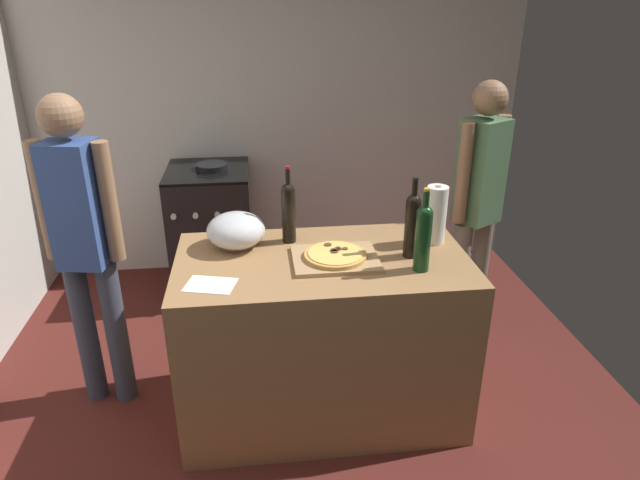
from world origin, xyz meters
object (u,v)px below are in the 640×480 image
wine_bottle_clear (412,222)px  person_in_stripes (84,239)px  person_in_red (478,200)px  paper_towel_roll (436,215)px  stove (212,230)px  pizza (335,255)px  mixing_bowl (236,230)px  wine_bottle_green (289,210)px  wine_bottle_dark (423,235)px

wine_bottle_clear → person_in_stripes: 1.58m
person_in_red → paper_towel_roll: bearing=-132.0°
person_in_red → stove: bearing=152.0°
stove → person_in_stripes: size_ratio=0.58×
pizza → person_in_stripes: (-1.19, 0.25, 0.03)m
mixing_bowl → wine_bottle_green: (0.26, 0.04, 0.08)m
wine_bottle_green → person_in_stripes: 1.00m
wine_bottle_green → stove: 1.43m
pizza → person_in_red: (0.93, 0.60, 0.01)m
pizza → stove: stove is taller
wine_bottle_dark → wine_bottle_clear: bearing=93.4°
person_in_stripes → stove: bearing=67.2°
wine_bottle_clear → person_in_stripes: person_in_stripes is taller
person_in_red → wine_bottle_green: bearing=-162.7°
wine_bottle_clear → stove: wine_bottle_clear is taller
wine_bottle_green → wine_bottle_dark: bearing=-34.1°
paper_towel_roll → person_in_red: 0.61m
wine_bottle_dark → stove: bearing=123.6°
paper_towel_roll → wine_bottle_dark: (-0.15, -0.29, 0.03)m
pizza → wine_bottle_green: (-0.20, 0.25, 0.14)m
wine_bottle_green → pizza: bearing=-51.3°
paper_towel_roll → wine_bottle_dark: 0.33m
wine_bottle_clear → stove: 1.89m
wine_bottle_dark → person_in_red: bearing=53.1°
paper_towel_roll → wine_bottle_clear: 0.22m
mixing_bowl → person_in_red: size_ratio=0.18×
mixing_bowl → stove: bearing=100.2°
wine_bottle_dark → paper_towel_roll: bearing=62.5°
wine_bottle_green → wine_bottle_clear: bearing=-23.1°
stove → mixing_bowl: bearing=-79.8°
pizza → stove: bearing=115.2°
wine_bottle_clear → stove: bearing=125.9°
person_in_stripes → wine_bottle_dark: bearing=-13.9°
stove → person_in_red: (1.61, -0.86, 0.47)m
wine_bottle_green → person_in_red: size_ratio=0.24×
wine_bottle_dark → person_in_red: person_in_red is taller
wine_bottle_clear → person_in_red: person_in_red is taller
wine_bottle_dark → stove: (-1.06, 1.60, -0.60)m
pizza → mixing_bowl: mixing_bowl is taller
person_in_red → person_in_stripes: bearing=-170.6°
wine_bottle_dark → person_in_stripes: size_ratio=0.24×
pizza → wine_bottle_green: wine_bottle_green is taller
pizza → person_in_red: person_in_red is taller
wine_bottle_green → person_in_stripes: size_ratio=0.24×
mixing_bowl → paper_towel_roll: bearing=-3.4°
person_in_stripes → mixing_bowl: bearing=-2.9°
wine_bottle_clear → person_in_red: (0.56, 0.59, -0.13)m
mixing_bowl → pizza: bearing=-24.7°
mixing_bowl → wine_bottle_clear: wine_bottle_clear is taller
mixing_bowl → paper_towel_roll: (0.99, -0.06, 0.06)m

